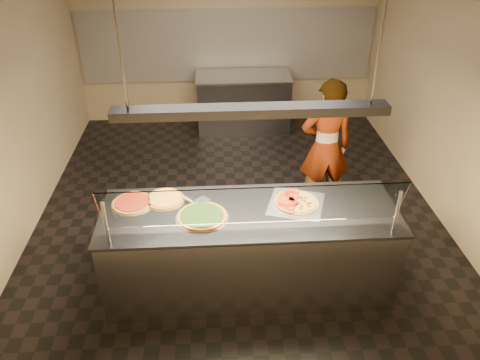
{
  "coord_description": "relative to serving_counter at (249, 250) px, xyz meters",
  "views": [
    {
      "loc": [
        -0.29,
        -4.85,
        3.49
      ],
      "look_at": [
        -0.04,
        -0.85,
        1.02
      ],
      "focal_mm": 35.0,
      "sensor_mm": 36.0,
      "label": 1
    }
  ],
  "objects": [
    {
      "name": "wall_front",
      "position": [
        -0.03,
        -1.73,
        1.03
      ],
      "size": [
        5.0,
        0.02,
        3.0
      ],
      "primitive_type": "cube",
      "color": "tan",
      "rests_on": "ground"
    },
    {
      "name": "prep_table",
      "position": [
        0.21,
        3.83,
        0.0
      ],
      "size": [
        1.57,
        0.74,
        0.93
      ],
      "color": "#3B3B40",
      "rests_on": "ground"
    },
    {
      "name": "pizza_tomato",
      "position": [
        -1.12,
        0.2,
        0.48
      ],
      "size": [
        0.41,
        0.41,
        0.03
      ],
      "color": "silver",
      "rests_on": "serving_counter"
    },
    {
      "name": "wall_back",
      "position": [
        -0.03,
        4.29,
        1.03
      ],
      "size": [
        5.0,
        0.02,
        3.0
      ],
      "primitive_type": "cube",
      "color": "tan",
      "rests_on": "ground"
    },
    {
      "name": "serving_counter",
      "position": [
        0.0,
        0.0,
        0.0
      ],
      "size": [
        2.81,
        0.94,
        0.93
      ],
      "color": "#B7B7BC",
      "rests_on": "ground"
    },
    {
      "name": "ground",
      "position": [
        -0.03,
        1.28,
        -0.48
      ],
      "size": [
        5.0,
        6.0,
        0.02
      ],
      "primitive_type": "cube",
      "color": "black",
      "rests_on": "ground"
    },
    {
      "name": "tile_band",
      "position": [
        -0.03,
        4.26,
        0.83
      ],
      "size": [
        4.9,
        0.02,
        1.2
      ],
      "primitive_type": "cube",
      "color": "silver",
      "rests_on": "wall_back"
    },
    {
      "name": "lamp_rod_left",
      "position": [
        -1.0,
        0.0,
        2.03
      ],
      "size": [
        0.02,
        0.02,
        1.01
      ],
      "primitive_type": "cylinder",
      "color": "#B7B7BC",
      "rests_on": "ceiling"
    },
    {
      "name": "perforated_tray",
      "position": [
        0.45,
        0.1,
        0.47
      ],
      "size": [
        0.63,
        0.63,
        0.01
      ],
      "color": "silver",
      "rests_on": "serving_counter"
    },
    {
      "name": "pizza_cheese",
      "position": [
        -0.81,
        0.25,
        0.48
      ],
      "size": [
        0.39,
        0.39,
        0.03
      ],
      "color": "silver",
      "rests_on": "serving_counter"
    },
    {
      "name": "half_pizza_sausage",
      "position": [
        0.55,
        0.1,
        0.49
      ],
      "size": [
        0.32,
        0.46,
        0.04
      ],
      "color": "#9C5A24",
      "rests_on": "perforated_tray"
    },
    {
      "name": "wall_right",
      "position": [
        2.48,
        1.28,
        1.03
      ],
      "size": [
        0.02,
        6.0,
        3.0
      ],
      "primitive_type": "cube",
      "color": "tan",
      "rests_on": "ground"
    },
    {
      "name": "pizza_spatula",
      "position": [
        -0.53,
        0.2,
        0.49
      ],
      "size": [
        0.28,
        0.17,
        0.02
      ],
      "color": "#B7B7BC",
      "rests_on": "pizza_spinach"
    },
    {
      "name": "lamp_rod_right",
      "position": [
        1.0,
        0.0,
        2.03
      ],
      "size": [
        0.02,
        0.02,
        1.01
      ],
      "primitive_type": "cylinder",
      "color": "#B7B7BC",
      "rests_on": "ceiling"
    },
    {
      "name": "wall_left",
      "position": [
        -2.54,
        1.28,
        1.03
      ],
      "size": [
        0.02,
        6.0,
        3.0
      ],
      "primitive_type": "cube",
      "color": "tan",
      "rests_on": "ground"
    },
    {
      "name": "heat_lamp_housing",
      "position": [
        -0.0,
        0.0,
        1.48
      ],
      "size": [
        2.3,
        0.18,
        0.08
      ],
      "primitive_type": "cube",
      "color": "#3B3B40",
      "rests_on": "ceiling"
    },
    {
      "name": "half_pizza_pepperoni",
      "position": [
        0.35,
        0.1,
        0.5
      ],
      "size": [
        0.32,
        0.46,
        0.05
      ],
      "color": "#9C5A24",
      "rests_on": "perforated_tray"
    },
    {
      "name": "worker",
      "position": [
        1.03,
        1.36,
        0.4
      ],
      "size": [
        0.65,
        0.44,
        1.73
      ],
      "primitive_type": "imported",
      "rotation": [
        0.0,
        0.0,
        3.18
      ],
      "color": "#242227",
      "rests_on": "ground"
    },
    {
      "name": "sneeze_guard",
      "position": [
        -0.0,
        -0.34,
        0.76
      ],
      "size": [
        2.57,
        0.18,
        0.54
      ],
      "color": "#B7B7BC",
      "rests_on": "serving_counter"
    },
    {
      "name": "pizza_spinach",
      "position": [
        -0.45,
        -0.06,
        0.48
      ],
      "size": [
        0.49,
        0.49,
        0.03
      ],
      "color": "silver",
      "rests_on": "serving_counter"
    }
  ]
}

